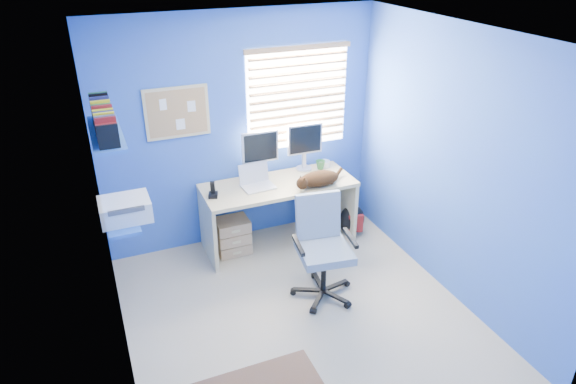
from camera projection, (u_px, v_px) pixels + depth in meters
name	position (u px, v px, depth m)	size (l,w,h in m)	color
floor	(300.00, 317.00, 4.69)	(3.00, 3.20, 0.00)	#A49A86
ceiling	(304.00, 36.00, 3.55)	(3.00, 3.20, 0.00)	white
wall_back	(241.00, 132.00, 5.44)	(3.00, 0.01, 2.50)	blue
wall_front	(420.00, 320.00, 2.80)	(3.00, 0.01, 2.50)	blue
wall_left	(107.00, 233.00, 3.61)	(0.01, 3.20, 2.50)	blue
wall_right	(453.00, 167.00, 4.63)	(0.01, 3.20, 2.50)	blue
desk	(279.00, 214.00, 5.65)	(1.64, 0.65, 0.74)	tan
laptop	(258.00, 178.00, 5.35)	(0.33, 0.26, 0.22)	silver
monitor_left	(260.00, 155.00, 5.49)	(0.40, 0.12, 0.54)	silver
monitor_right	(304.00, 147.00, 5.69)	(0.40, 0.12, 0.54)	silver
phone	(213.00, 189.00, 5.17)	(0.09, 0.11, 0.17)	black
mug	(320.00, 165.00, 5.80)	(0.10, 0.09, 0.10)	#286730
cd_spindle	(324.00, 164.00, 5.86)	(0.13, 0.13, 0.07)	silver
cat	(319.00, 179.00, 5.41)	(0.44, 0.23, 0.16)	black
tower_pc	(314.00, 215.00, 5.92)	(0.19, 0.44, 0.45)	beige
drawer_boxes	(233.00, 236.00, 5.56)	(0.35, 0.28, 0.41)	tan
yellow_book	(310.00, 234.00, 5.75)	(0.03, 0.17, 0.24)	yellow
backpack	(352.00, 220.00, 5.91)	(0.31, 0.23, 0.36)	black
office_chair	(322.00, 260.00, 4.85)	(0.65, 0.65, 0.99)	black
window_blinds	(298.00, 98.00, 5.50)	(1.15, 0.05, 1.10)	white
corkboard	(177.00, 113.00, 5.06)	(0.64, 0.02, 0.52)	tan
wall_shelves	(114.00, 166.00, 4.19)	(0.42, 0.90, 1.05)	blue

